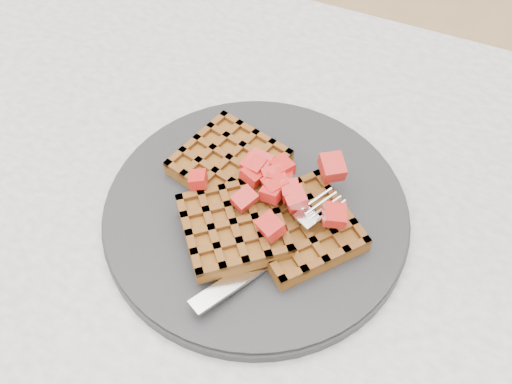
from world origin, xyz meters
The scene contains 5 objects.
table centered at (0.00, 0.00, 0.64)m, with size 1.20×0.80×0.75m.
plate centered at (-0.05, 0.04, 0.76)m, with size 0.30×0.30×0.02m, color black.
waffles centered at (-0.05, 0.03, 0.78)m, with size 0.22×0.19×0.03m.
strawberry_pile centered at (-0.05, 0.04, 0.80)m, with size 0.15×0.15×0.02m, color #950000, non-canonical shape.
fork centered at (-0.01, 0.00, 0.77)m, with size 0.02×0.18×0.02m, color silver, non-canonical shape.
Camera 1 is at (0.08, -0.26, 1.22)m, focal length 40.00 mm.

